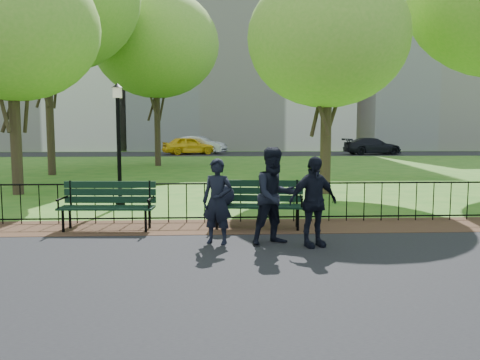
{
  "coord_description": "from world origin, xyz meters",
  "views": [
    {
      "loc": [
        -0.73,
        -8.3,
        2.02
      ],
      "look_at": [
        -0.24,
        1.5,
        1.01
      ],
      "focal_mm": 35.0,
      "sensor_mm": 36.0,
      "label": 1
    }
  ],
  "objects_px": {
    "tree_far_c": "(156,44)",
    "sedan_dark": "(372,146)",
    "taxi": "(189,146)",
    "sedan_silver": "(199,145)",
    "park_bench_left_a": "(108,200)",
    "park_bench_main": "(246,197)",
    "tree_near_e": "(328,39)",
    "person_right": "(313,202)",
    "tree_near_w": "(10,26)",
    "person_left": "(217,201)",
    "person_mid": "(275,196)",
    "lamppost": "(119,140)"
  },
  "relations": [
    {
      "from": "person_mid",
      "to": "taxi",
      "type": "xyz_separation_m",
      "value": [
        -3.51,
        33.84,
        -0.08
      ]
    },
    {
      "from": "taxi",
      "to": "person_left",
      "type": "bearing_deg",
      "value": 165.26
    },
    {
      "from": "person_mid",
      "to": "sedan_dark",
      "type": "relative_size",
      "value": 0.34
    },
    {
      "from": "tree_far_c",
      "to": "sedan_silver",
      "type": "relative_size",
      "value": 2.07
    },
    {
      "from": "person_left",
      "to": "sedan_silver",
      "type": "xyz_separation_m",
      "value": [
        -1.61,
        34.99,
        0.05
      ]
    },
    {
      "from": "park_bench_main",
      "to": "sedan_silver",
      "type": "distance_m",
      "value": 33.71
    },
    {
      "from": "tree_near_e",
      "to": "park_bench_main",
      "type": "bearing_deg",
      "value": -118.28
    },
    {
      "from": "lamppost",
      "to": "person_mid",
      "type": "relative_size",
      "value": 1.89
    },
    {
      "from": "sedan_dark",
      "to": "person_right",
      "type": "bearing_deg",
      "value": 153.19
    },
    {
      "from": "tree_far_c",
      "to": "person_left",
      "type": "bearing_deg",
      "value": -79.94
    },
    {
      "from": "tree_far_c",
      "to": "person_left",
      "type": "xyz_separation_m",
      "value": [
        3.52,
        -19.84,
        -6.34
      ]
    },
    {
      "from": "park_bench_left_a",
      "to": "sedan_dark",
      "type": "xyz_separation_m",
      "value": [
        16.12,
        31.43,
        0.14
      ]
    },
    {
      "from": "tree_near_e",
      "to": "sedan_dark",
      "type": "relative_size",
      "value": 1.39
    },
    {
      "from": "sedan_silver",
      "to": "tree_near_w",
      "type": "bearing_deg",
      "value": -170.64
    },
    {
      "from": "taxi",
      "to": "sedan_silver",
      "type": "height_order",
      "value": "sedan_silver"
    },
    {
      "from": "tree_far_c",
      "to": "person_mid",
      "type": "relative_size",
      "value": 5.9
    },
    {
      "from": "taxi",
      "to": "tree_near_w",
      "type": "bearing_deg",
      "value": 152.58
    },
    {
      "from": "lamppost",
      "to": "taxi",
      "type": "relative_size",
      "value": 0.71
    },
    {
      "from": "tree_near_w",
      "to": "person_right",
      "type": "bearing_deg",
      "value": -42.27
    },
    {
      "from": "tree_far_c",
      "to": "sedan_dark",
      "type": "relative_size",
      "value": 1.99
    },
    {
      "from": "tree_near_w",
      "to": "tree_near_e",
      "type": "distance_m",
      "value": 10.01
    },
    {
      "from": "lamppost",
      "to": "tree_near_w",
      "type": "height_order",
      "value": "tree_near_w"
    },
    {
      "from": "tree_far_c",
      "to": "tree_near_e",
      "type": "bearing_deg",
      "value": -61.48
    },
    {
      "from": "person_right",
      "to": "tree_near_e",
      "type": "bearing_deg",
      "value": 55.62
    },
    {
      "from": "tree_near_e",
      "to": "sedan_dark",
      "type": "distance_m",
      "value": 28.24
    },
    {
      "from": "park_bench_left_a",
      "to": "taxi",
      "type": "distance_m",
      "value": 32.4
    },
    {
      "from": "lamppost",
      "to": "tree_near_w",
      "type": "relative_size",
      "value": 0.43
    },
    {
      "from": "tree_near_w",
      "to": "person_mid",
      "type": "distance_m",
      "value": 11.27
    },
    {
      "from": "park_bench_main",
      "to": "tree_far_c",
      "type": "distance_m",
      "value": 20.02
    },
    {
      "from": "park_bench_left_a",
      "to": "sedan_dark",
      "type": "bearing_deg",
      "value": 65.99
    },
    {
      "from": "tree_near_e",
      "to": "person_mid",
      "type": "xyz_separation_m",
      "value": [
        -2.53,
        -6.92,
        -4.09
      ]
    },
    {
      "from": "tree_near_w",
      "to": "tree_near_e",
      "type": "bearing_deg",
      "value": -1.47
    },
    {
      "from": "person_left",
      "to": "person_right",
      "type": "xyz_separation_m",
      "value": [
        1.67,
        -0.3,
        0.03
      ]
    },
    {
      "from": "taxi",
      "to": "sedan_silver",
      "type": "bearing_deg",
      "value": -54.47
    },
    {
      "from": "tree_far_c",
      "to": "sedan_silver",
      "type": "xyz_separation_m",
      "value": [
        1.91,
        15.15,
        -6.29
      ]
    },
    {
      "from": "tree_far_c",
      "to": "taxi",
      "type": "distance_m",
      "value": 15.31
    },
    {
      "from": "park_bench_main",
      "to": "person_right",
      "type": "xyz_separation_m",
      "value": [
        1.07,
        -1.64,
        0.15
      ]
    },
    {
      "from": "lamppost",
      "to": "tree_near_e",
      "type": "distance_m",
      "value": 7.37
    },
    {
      "from": "person_right",
      "to": "sedan_dark",
      "type": "distance_m",
      "value": 35.25
    },
    {
      "from": "tree_near_w",
      "to": "sedan_silver",
      "type": "distance_m",
      "value": 28.67
    },
    {
      "from": "tree_near_w",
      "to": "sedan_silver",
      "type": "bearing_deg",
      "value": 80.14
    },
    {
      "from": "park_bench_left_a",
      "to": "sedan_silver",
      "type": "height_order",
      "value": "sedan_silver"
    },
    {
      "from": "lamppost",
      "to": "park_bench_main",
      "type": "bearing_deg",
      "value": -43.14
    },
    {
      "from": "park_bench_left_a",
      "to": "tree_near_e",
      "type": "relative_size",
      "value": 0.27
    },
    {
      "from": "park_bench_left_a",
      "to": "tree_far_c",
      "type": "height_order",
      "value": "tree_far_c"
    },
    {
      "from": "tree_near_e",
      "to": "tree_far_c",
      "type": "distance_m",
      "value": 14.96
    },
    {
      "from": "tree_near_e",
      "to": "person_right",
      "type": "height_order",
      "value": "tree_near_e"
    },
    {
      "from": "tree_far_c",
      "to": "person_left",
      "type": "height_order",
      "value": "tree_far_c"
    },
    {
      "from": "person_mid",
      "to": "tree_near_w",
      "type": "bearing_deg",
      "value": 113.37
    },
    {
      "from": "park_bench_main",
      "to": "tree_near_w",
      "type": "distance_m",
      "value": 10.22
    }
  ]
}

